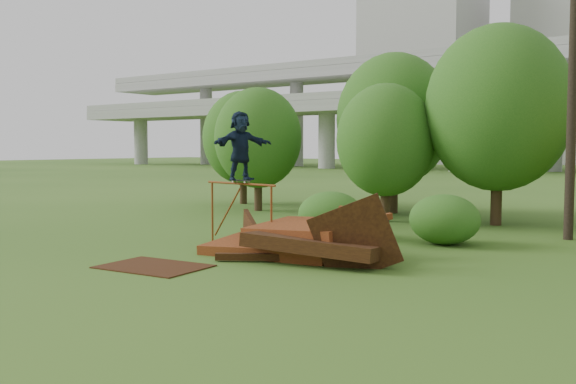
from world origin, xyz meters
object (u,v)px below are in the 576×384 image
Objects in this scene: skater at (241,146)px; utility_pole at (573,67)px; scrap_pile at (300,241)px; flat_plate at (154,267)px.

skater is 10.15m from utility_pole.
skater is (-2.46, 0.60, 2.43)m from scrap_pile.
flat_plate is (0.45, -3.71, -2.82)m from skater.
skater is 4.68m from flat_plate.
skater reaches higher than scrap_pile.
scrap_pile is 2.93× the size of skater.
flat_plate is at bearing -122.91° from scrap_pile.
flat_plate is at bearing -123.38° from utility_pole.
utility_pole is (6.84, 10.38, 5.15)m from flat_plate.
skater is at bearing 96.87° from flat_plate.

